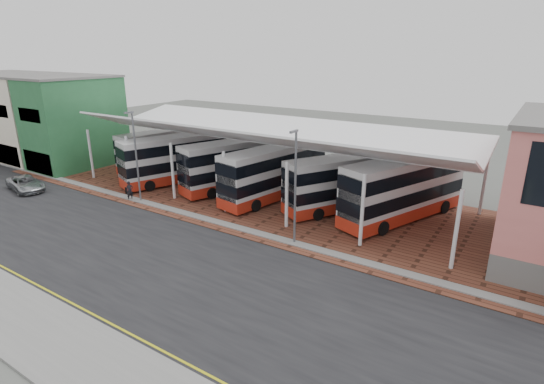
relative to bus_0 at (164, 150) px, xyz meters
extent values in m
plane|color=#4D504B|center=(20.52, -15.35, -2.24)|extent=(140.00, 140.00, 0.00)
cube|color=black|center=(20.52, -16.35, -2.23)|extent=(120.00, 14.00, 0.02)
cube|color=brown|center=(22.52, -2.35, -2.21)|extent=(72.00, 16.00, 0.06)
cube|color=slate|center=(20.52, -24.35, -2.17)|extent=(120.00, 4.00, 0.14)
cube|color=slate|center=(20.52, -9.15, -2.17)|extent=(120.00, 0.80, 0.14)
cube|color=gold|center=(20.52, -22.35, -2.21)|extent=(120.00, 0.12, 0.01)
cube|color=gold|center=(20.52, -22.05, -2.21)|extent=(120.00, 0.12, 0.01)
cylinder|color=silver|center=(-3.48, -6.85, 0.36)|extent=(0.26, 0.26, 5.20)
cylinder|color=silver|center=(-3.48, 4.15, 0.06)|extent=(0.26, 0.26, 4.60)
cylinder|color=silver|center=(2.52, -6.85, 0.36)|extent=(0.26, 0.26, 5.20)
cylinder|color=silver|center=(2.52, 4.15, 0.06)|extent=(0.26, 0.26, 4.60)
cylinder|color=silver|center=(8.52, -6.85, 0.36)|extent=(0.26, 0.26, 5.20)
cylinder|color=silver|center=(8.52, 4.15, 0.06)|extent=(0.26, 0.26, 4.60)
cylinder|color=silver|center=(14.52, -6.85, 0.36)|extent=(0.26, 0.26, 5.20)
cylinder|color=silver|center=(14.52, 4.15, 0.06)|extent=(0.26, 0.26, 4.60)
cylinder|color=silver|center=(20.52, -6.85, 0.36)|extent=(0.26, 0.26, 5.20)
cylinder|color=silver|center=(20.52, 4.15, 0.06)|extent=(0.26, 0.26, 4.60)
cylinder|color=silver|center=(26.52, -6.85, 0.36)|extent=(0.26, 0.26, 5.20)
cylinder|color=silver|center=(26.52, 4.15, 0.06)|extent=(0.26, 0.26, 4.60)
cylinder|color=silver|center=(32.52, -6.85, 0.36)|extent=(0.26, 0.26, 5.20)
cylinder|color=silver|center=(32.52, 4.15, 0.06)|extent=(0.26, 0.26, 4.60)
cube|color=white|center=(14.52, -4.65, 3.86)|extent=(37.00, 4.95, 1.95)
cube|color=white|center=(14.52, 0.95, 3.66)|extent=(37.00, 7.12, 1.43)
cube|color=#2B6B3C|center=(-9.48, -4.35, 2.76)|extent=(6.20, 10.00, 10.00)
cube|color=black|center=(-9.48, -9.25, -0.84)|extent=(5.20, 0.20, 2.40)
cube|color=black|center=(-9.48, -9.25, 4.26)|extent=(4.00, 0.20, 1.40)
cube|color=#63605D|center=(-9.48, -4.35, 7.86)|extent=(6.40, 10.20, 0.25)
cube|color=beige|center=(-15.98, -4.35, 2.76)|extent=(6.20, 10.00, 10.00)
cube|color=black|center=(-15.98, -9.25, -0.84)|extent=(5.20, 0.20, 2.40)
cube|color=#63605D|center=(-15.98, -4.35, 7.86)|extent=(6.40, 10.20, 0.25)
cube|color=brown|center=(-22.48, -4.35, 2.76)|extent=(6.20, 10.00, 10.00)
cube|color=#63605D|center=(-22.48, -4.35, 7.86)|extent=(6.40, 10.20, 0.25)
cylinder|color=slate|center=(6.52, -9.05, 1.76)|extent=(0.16, 0.16, 8.00)
cube|color=slate|center=(6.52, -9.35, 5.76)|extent=(0.15, 0.90, 0.15)
cylinder|color=slate|center=(22.52, -9.05, 1.76)|extent=(0.16, 0.16, 8.00)
cube|color=slate|center=(22.52, -9.35, 5.76)|extent=(0.15, 0.90, 0.15)
cube|color=silver|center=(0.00, 0.02, 0.13)|extent=(4.10, 10.85, 4.14)
cube|color=#AA2614|center=(0.00, 0.02, -1.55)|extent=(4.14, 10.89, 0.87)
cube|color=black|center=(0.00, 0.02, -0.30)|extent=(4.14, 10.89, 0.92)
cube|color=black|center=(0.00, 0.02, 1.24)|extent=(4.14, 10.89, 0.92)
cube|color=black|center=(-0.85, -5.16, 0.04)|extent=(2.15, 0.45, 3.47)
cylinder|color=black|center=(-1.74, -3.13, -1.70)|extent=(0.42, 0.99, 0.96)
cylinder|color=black|center=(0.64, -3.52, -1.70)|extent=(0.42, 0.99, 0.96)
cylinder|color=black|center=(-0.63, 3.56, -1.70)|extent=(0.42, 0.99, 0.96)
cylinder|color=black|center=(1.74, 3.17, -1.70)|extent=(0.42, 0.99, 0.96)
cube|color=silver|center=(5.04, -2.75, 0.32)|extent=(6.39, 11.64, 4.47)
cube|color=#AA2614|center=(5.04, -2.75, -1.50)|extent=(6.45, 11.69, 0.94)
cube|color=black|center=(5.04, -2.75, -0.15)|extent=(6.45, 11.69, 0.99)
cube|color=black|center=(5.04, -2.75, 1.51)|extent=(6.45, 11.69, 0.99)
cube|color=black|center=(3.08, -8.07, 0.21)|extent=(2.23, 0.91, 3.74)
cylinder|color=black|center=(2.56, -5.74, -1.66)|extent=(0.63, 1.08, 1.04)
cylinder|color=black|center=(5.00, -6.63, -1.66)|extent=(0.63, 1.08, 1.04)
cylinder|color=black|center=(5.09, 1.14, -1.66)|extent=(0.63, 1.08, 1.04)
cylinder|color=black|center=(7.53, 0.24, -1.66)|extent=(0.63, 1.08, 1.04)
cube|color=silver|center=(11.46, -1.19, 0.31)|extent=(6.21, 11.62, 4.46)
cube|color=#AA2614|center=(11.46, -1.19, -1.50)|extent=(6.27, 11.67, 0.93)
cube|color=black|center=(11.46, -1.19, -0.16)|extent=(6.27, 11.67, 0.98)
cube|color=black|center=(11.46, -1.19, 1.50)|extent=(6.27, 11.67, 0.98)
cube|color=black|center=(9.59, -6.52, 0.21)|extent=(2.24, 0.87, 3.73)
cylinder|color=black|center=(9.03, -4.20, -1.66)|extent=(0.62, 1.07, 1.04)
cylinder|color=black|center=(11.47, -5.06, -1.66)|extent=(0.62, 1.07, 1.04)
cylinder|color=black|center=(11.44, 2.68, -1.66)|extent=(0.62, 1.07, 1.04)
cylinder|color=black|center=(13.88, 1.83, -1.66)|extent=(0.62, 1.07, 1.04)
cube|color=silver|center=(16.07, -1.66, 0.32)|extent=(4.64, 11.71, 4.47)
cube|color=#AA2614|center=(16.07, -1.66, -1.50)|extent=(4.69, 11.76, 0.94)
cube|color=black|center=(16.07, -1.66, -0.15)|extent=(4.69, 11.76, 0.99)
cube|color=black|center=(16.07, -1.66, 1.51)|extent=(4.69, 11.76, 0.99)
cube|color=black|center=(15.03, -7.23, 0.21)|extent=(2.32, 0.53, 3.74)
cylinder|color=black|center=(14.12, -5.02, -1.66)|extent=(0.48, 1.07, 1.04)
cylinder|color=black|center=(16.68, -5.50, -1.66)|extent=(0.48, 1.07, 1.04)
cylinder|color=black|center=(15.46, 2.17, -1.66)|extent=(0.48, 1.07, 1.04)
cylinder|color=black|center=(18.01, 1.70, -1.66)|extent=(0.48, 1.07, 1.04)
cube|color=silver|center=(22.60, -0.69, 0.22)|extent=(7.55, 10.82, 4.30)
cube|color=#AA2614|center=(22.60, -0.69, -1.53)|extent=(7.61, 10.88, 0.90)
cube|color=black|center=(22.60, -0.69, -0.23)|extent=(7.61, 10.88, 0.95)
cube|color=black|center=(22.60, -0.69, 1.37)|extent=(7.61, 10.88, 0.95)
cube|color=black|center=(19.94, -5.45, 0.12)|extent=(2.01, 1.19, 3.60)
cylinder|color=black|center=(19.79, -3.16, -1.68)|extent=(0.73, 1.01, 1.00)
cylinder|color=black|center=(21.97, -4.38, -1.68)|extent=(0.73, 1.01, 1.00)
cylinder|color=black|center=(23.22, 2.99, -1.68)|extent=(0.73, 1.01, 1.00)
cylinder|color=black|center=(25.41, 1.77, -1.68)|extent=(0.73, 1.01, 1.00)
cube|color=silver|center=(27.36, -0.30, 0.43)|extent=(6.85, 12.11, 4.67)
cube|color=#AA2614|center=(27.36, -0.30, -1.47)|extent=(6.90, 12.16, 0.98)
cube|color=black|center=(27.36, -0.30, -0.06)|extent=(6.90, 12.16, 1.03)
cube|color=black|center=(27.36, -0.30, 1.67)|extent=(6.90, 12.16, 1.03)
cube|color=black|center=(25.22, -5.82, 0.32)|extent=(2.32, 0.98, 3.91)
cylinder|color=black|center=(24.71, -3.37, -1.64)|extent=(0.68, 1.12, 1.09)
cylinder|color=black|center=(27.24, -4.36, -1.64)|extent=(0.68, 1.12, 1.09)
cylinder|color=black|center=(27.48, 3.75, -1.64)|extent=(0.68, 1.12, 1.09)
cylinder|color=black|center=(30.01, 2.77, -1.64)|extent=(0.68, 1.12, 1.09)
imported|color=#95999D|center=(-5.27, -12.99, -1.52)|extent=(5.37, 3.19, 1.40)
imported|color=black|center=(5.50, -9.35, -1.31)|extent=(0.61, 0.74, 1.73)
cube|color=black|center=(3.90, -8.37, -1.86)|extent=(0.37, 0.26, 0.63)
camera|label=1|loc=(36.09, -32.61, 10.66)|focal=28.00mm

